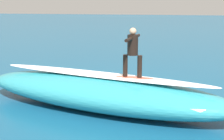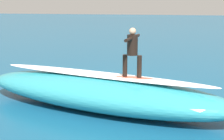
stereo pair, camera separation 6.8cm
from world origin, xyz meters
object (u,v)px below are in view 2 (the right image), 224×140
at_px(surfer_riding, 132,49).
at_px(surfboard_riding, 132,78).
at_px(surfboard_paddling, 98,83).
at_px(surfer_paddling, 95,79).

bearing_deg(surfer_riding, surfboard_riding, -53.56).
xyz_separation_m(surfer_riding, surfboard_paddling, (2.00, -3.86, -2.28)).
distance_m(surfboard_riding, surfer_riding, 1.02).
bearing_deg(surfboard_paddling, surfer_riding, -88.06).
distance_m(surfboard_riding, surfboard_paddling, 4.53).
distance_m(surfer_riding, surfboard_paddling, 4.91).
height_order(surfboard_paddling, surfer_paddling, surfer_paddling).
xyz_separation_m(surfboard_riding, surfboard_paddling, (2.00, -3.86, -1.26)).
height_order(surfboard_riding, surfer_paddling, surfboard_riding).
relative_size(surfboard_riding, surfboard_paddling, 1.10).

